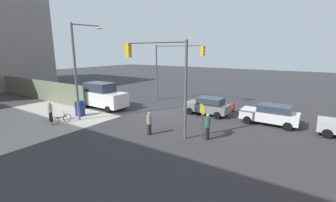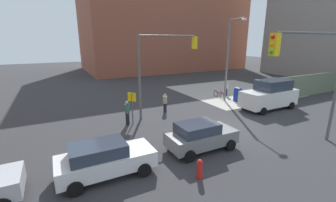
# 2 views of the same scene
# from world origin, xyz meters

# --- Properties ---
(ground_plane) EXTENTS (120.00, 120.00, 0.00)m
(ground_plane) POSITION_xyz_m (0.00, 0.00, 0.00)
(ground_plane) COLOR #333335
(sidewalk_corner) EXTENTS (12.00, 12.00, 0.01)m
(sidewalk_corner) POSITION_xyz_m (9.00, 9.00, 0.01)
(sidewalk_corner) COLOR #ADA89E
(sidewalk_corner) RESTS_ON ground
(construction_fence) EXTENTS (22.58, 0.12, 2.40)m
(construction_fence) POSITION_xyz_m (19.29, 3.20, 1.20)
(construction_fence) COLOR slate
(construction_fence) RESTS_ON ground
(building_warehouse_north) EXTENTS (32.00, 18.00, 17.21)m
(building_warehouse_north) POSITION_xyz_m (11.83, 34.00, 8.60)
(building_warehouse_north) COLOR #93513D
(building_warehouse_north) RESTS_ON ground
(smokestack) EXTENTS (1.80, 1.80, 18.23)m
(smokestack) POSITION_xyz_m (28.57, 30.00, 9.12)
(smokestack) COLOR brown
(smokestack) RESTS_ON ground
(traffic_signal_nw_corner) EXTENTS (5.25, 0.36, 6.50)m
(traffic_signal_nw_corner) POSITION_xyz_m (-2.51, 4.50, 4.62)
(traffic_signal_nw_corner) COLOR #59595B
(traffic_signal_nw_corner) RESTS_ON ground
(traffic_signal_se_corner) EXTENTS (6.26, 0.36, 6.50)m
(traffic_signal_se_corner) POSITION_xyz_m (2.08, -4.50, 4.68)
(traffic_signal_se_corner) COLOR #59595B
(traffic_signal_se_corner) RESTS_ON ground
(street_lamp_corner) EXTENTS (0.92, 2.62, 8.00)m
(street_lamp_corner) POSITION_xyz_m (5.12, 5.44, 4.70)
(street_lamp_corner) COLOR slate
(street_lamp_corner) RESTS_ON ground
(warning_sign_two_way) EXTENTS (0.48, 0.48, 2.40)m
(warning_sign_two_way) POSITION_xyz_m (-5.40, 3.81, 1.64)
(warning_sign_two_way) COLOR #4C4C4C
(warning_sign_two_way) RESTS_ON ground
(mailbox_blue) EXTENTS (0.56, 0.64, 1.43)m
(mailbox_blue) POSITION_xyz_m (6.20, 5.00, 0.76)
(mailbox_blue) COLOR navy
(mailbox_blue) RESTS_ON ground
(fire_hydrant) EXTENTS (0.26, 0.26, 0.94)m
(fire_hydrant) POSITION_xyz_m (-5.00, -4.20, 0.49)
(fire_hydrant) COLOR red
(fire_hydrant) RESTS_ON ground
(hatchback_gray) EXTENTS (3.99, 2.02, 1.62)m
(hatchback_gray) POSITION_xyz_m (-3.34, -1.89, 0.84)
(hatchback_gray) COLOR slate
(hatchback_gray) RESTS_ON ground
(hatchback_white) EXTENTS (4.32, 2.02, 1.62)m
(hatchback_white) POSITION_xyz_m (-8.70, -2.00, 0.84)
(hatchback_white) COLOR white
(hatchback_white) RESTS_ON ground
(van_white_delivery) EXTENTS (5.40, 2.32, 2.62)m
(van_white_delivery) POSITION_xyz_m (6.88, 1.80, 1.28)
(van_white_delivery) COLOR white
(van_white_delivery) RESTS_ON ground
(pedestrian_crossing) EXTENTS (0.36, 0.36, 1.65)m
(pedestrian_crossing) POSITION_xyz_m (-2.00, 5.20, 0.85)
(pedestrian_crossing) COLOR #9E937A
(pedestrian_crossing) RESTS_ON ground
(pedestrian_waiting) EXTENTS (0.36, 0.36, 1.70)m
(pedestrian_waiting) POSITION_xyz_m (6.80, 7.40, 0.88)
(pedestrian_waiting) COLOR #B2B2B7
(pedestrian_waiting) RESTS_ON ground
(pedestrian_walking_north) EXTENTS (0.36, 0.36, 1.80)m
(pedestrian_walking_north) POSITION_xyz_m (-5.80, 3.80, 0.94)
(pedestrian_walking_north) COLOR #2D664C
(pedestrian_walking_north) RESTS_ON ground
(bicycle_leaning_on_fence) EXTENTS (0.05, 1.75, 0.97)m
(bicycle_leaning_on_fence) POSITION_xyz_m (5.60, 7.20, 0.35)
(bicycle_leaning_on_fence) COLOR black
(bicycle_leaning_on_fence) RESTS_ON ground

